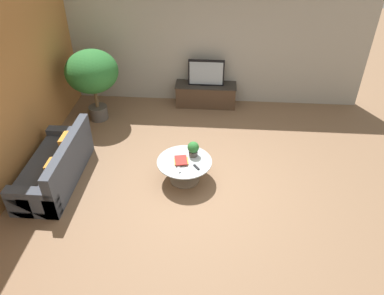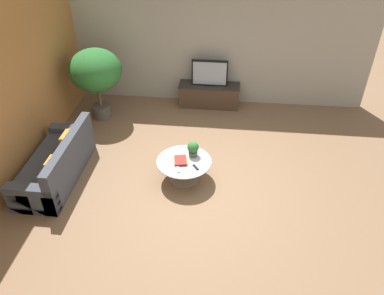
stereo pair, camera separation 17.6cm
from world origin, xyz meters
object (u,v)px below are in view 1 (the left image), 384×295
at_px(couch_by_wall, 56,167).
at_px(potted_palm_tall, 92,73).
at_px(media_console, 206,94).
at_px(television, 206,73).
at_px(potted_plant_tabletop, 193,149).
at_px(coffee_table, 184,167).

xyz_separation_m(couch_by_wall, potted_palm_tall, (0.14, 2.21, 0.85)).
xyz_separation_m(media_console, television, (0.00, -0.00, 0.57)).
bearing_deg(potted_plant_tabletop, coffee_table, -128.84).
bearing_deg(potted_palm_tall, potted_plant_tabletop, -38.45).
height_order(television, potted_plant_tabletop, television).
distance_m(television, potted_palm_tall, 2.59).
bearing_deg(media_console, couch_by_wall, -130.41).
distance_m(coffee_table, couch_by_wall, 2.34).
relative_size(coffee_table, potted_plant_tabletop, 3.42).
height_order(media_console, couch_by_wall, couch_by_wall).
bearing_deg(television, coffee_table, -95.10).
distance_m(coffee_table, potted_plant_tabletop, 0.37).
bearing_deg(coffee_table, couch_by_wall, -175.70).
height_order(media_console, coffee_table, media_console).
relative_size(television, potted_plant_tabletop, 2.92).
bearing_deg(potted_plant_tabletop, media_console, 87.66).
bearing_deg(media_console, television, -90.00).
xyz_separation_m(television, potted_palm_tall, (-2.44, -0.83, 0.28)).
relative_size(media_console, television, 1.72).
relative_size(television, coffee_table, 0.85).
height_order(television, coffee_table, television).
bearing_deg(television, potted_plant_tabletop, -92.35).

